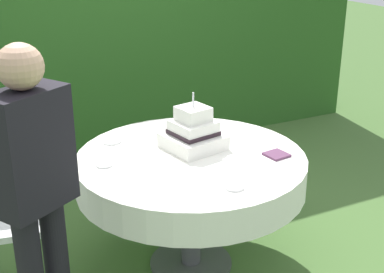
{
  "coord_description": "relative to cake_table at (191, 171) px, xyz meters",
  "views": [
    {
      "loc": [
        -1.31,
        -2.62,
        2.04
      ],
      "look_at": [
        0.03,
        0.05,
        0.86
      ],
      "focal_mm": 50.13,
      "sensor_mm": 36.0,
      "label": 1
    }
  ],
  "objects": [
    {
      "name": "standing_person",
      "position": [
        -0.98,
        -0.38,
        0.27
      ],
      "size": [
        0.41,
        0.36,
        1.6
      ],
      "color": "black",
      "rests_on": "ground_plane"
    },
    {
      "name": "serving_plate_far",
      "position": [
        -0.35,
        0.42,
        0.11
      ],
      "size": [
        0.12,
        0.12,
        0.01
      ],
      "primitive_type": "cylinder",
      "color": "white",
      "rests_on": "cake_table"
    },
    {
      "name": "garden_chair",
      "position": [
        -1.06,
        0.3,
        -0.12
      ],
      "size": [
        0.46,
        0.46,
        0.89
      ],
      "color": "white",
      "rests_on": "ground_plane"
    },
    {
      "name": "serving_plate_left",
      "position": [
        -0.51,
        0.1,
        0.11
      ],
      "size": [
        0.1,
        0.1,
        0.01
      ],
      "primitive_type": "cylinder",
      "color": "white",
      "rests_on": "cake_table"
    },
    {
      "name": "napkin_stack",
      "position": [
        0.46,
        -0.23,
        0.11
      ],
      "size": [
        0.14,
        0.14,
        0.01
      ],
      "primitive_type": "cube",
      "rotation": [
        0.0,
        0.0,
        0.14
      ],
      "color": "#603856",
      "rests_on": "cake_table"
    },
    {
      "name": "wedding_cake",
      "position": [
        0.07,
        0.1,
        0.2
      ],
      "size": [
        0.38,
        0.38,
        0.36
      ],
      "color": "white",
      "rests_on": "cake_table"
    },
    {
      "name": "cake_table",
      "position": [
        0.0,
        0.0,
        0.0
      ],
      "size": [
        1.38,
        1.38,
        0.76
      ],
      "color": "#4C4C51",
      "rests_on": "ground_plane"
    },
    {
      "name": "foliage_hedge",
      "position": [
        0.0,
        2.17,
        0.64
      ],
      "size": [
        5.73,
        0.47,
        2.59
      ],
      "primitive_type": "cube",
      "color": "#28561E",
      "rests_on": "ground_plane"
    },
    {
      "name": "ground_plane",
      "position": [
        0.0,
        0.0,
        -0.66
      ],
      "size": [
        20.0,
        20.0,
        0.0
      ],
      "primitive_type": "plane",
      "color": "#476B33"
    },
    {
      "name": "serving_plate_near",
      "position": [
        0.01,
        -0.48,
        0.11
      ],
      "size": [
        0.1,
        0.1,
        0.01
      ],
      "primitive_type": "cylinder",
      "color": "white",
      "rests_on": "cake_table"
    }
  ]
}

